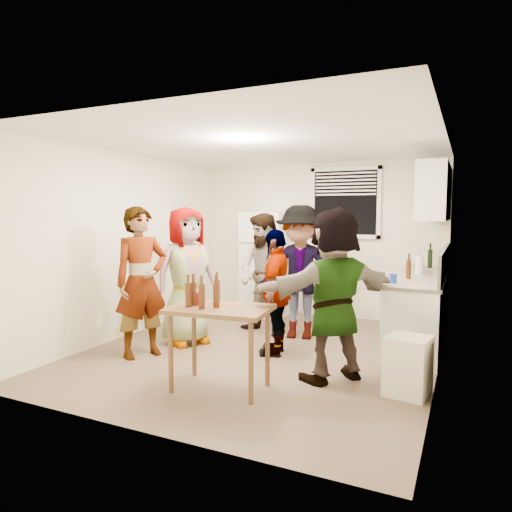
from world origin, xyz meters
The scene contains 23 objects.
room centered at (0.00, 0.00, 0.00)m, with size 4.00×4.50×2.50m, color white, non-canonical shape.
window centered at (0.45, 2.21, 1.85)m, with size 1.12×0.10×1.06m, color white, non-canonical shape.
refrigerator centered at (-0.75, 1.88, 0.85)m, with size 0.70×0.70×1.70m, color white.
counter_lower centered at (1.70, 1.15, 0.43)m, with size 0.60×2.20×0.86m, color white.
countertop centered at (1.70, 1.15, 0.88)m, with size 0.64×2.22×0.04m, color #BBB397.
backsplash centered at (1.99, 1.15, 1.08)m, with size 0.03×2.20×0.36m, color #A39F96.
upper_cabinets centered at (1.83, 1.35, 1.95)m, with size 0.34×1.60×0.70m, color white.
kettle centered at (1.65, 1.47, 0.90)m, with size 0.22×0.18×0.18m, color silver, non-canonical shape.
paper_towel centered at (1.68, 1.25, 0.90)m, with size 0.11×0.11×0.23m, color white.
wine_bottle centered at (1.75, 2.05, 0.90)m, with size 0.07×0.07×0.27m, color black.
beer_bottle_counter centered at (1.60, 0.78, 0.90)m, with size 0.06×0.06×0.23m, color #47230C.
blue_cup centered at (1.48, 0.35, 0.90)m, with size 0.08×0.08×0.11m, color #1535B0.
picture_frame centered at (1.92, 1.61, 0.97)m, with size 0.02×0.17×0.14m, color gold.
trash_bin centered at (1.78, -0.61, 0.25)m, with size 0.38×0.38×0.55m, color white.
serving_table centered at (0.12, -1.23, 0.00)m, with size 0.95×0.63×0.80m, color brown, non-canonical shape.
beer_bottle_table centered at (0.10, -1.26, 0.80)m, with size 0.06×0.06×0.23m, color #47230C.
red_cup centered at (-0.13, -1.20, 0.80)m, with size 0.09×0.09×0.13m, color red.
guest_grey centered at (-1.03, -0.05, 0.00)m, with size 0.87×1.77×0.56m, color gray.
guest_stripe centered at (-1.22, -0.73, 0.00)m, with size 0.65×1.77×0.42m, color #141933.
guest_back_left centered at (-0.30, 0.76, 0.00)m, with size 0.82×1.69×0.64m, color brown.
guest_back_right centered at (0.20, 0.81, 0.00)m, with size 1.16×1.80×0.67m, color #3A3A3F.
guest_black centered at (0.18, 0.01, 0.00)m, with size 0.88×1.51×0.37m, color black.
guest_orange centered at (1.03, -0.52, 0.00)m, with size 1.63×1.76×0.52m, color #D57147.
Camera 1 is at (2.24, -4.95, 1.71)m, focal length 32.00 mm.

